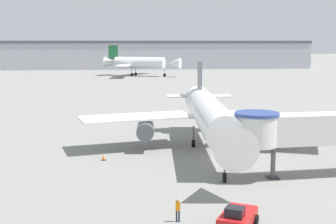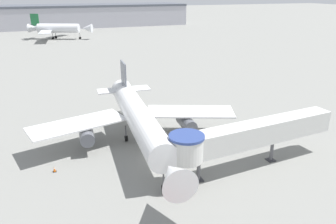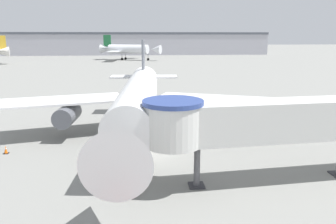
# 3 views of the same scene
# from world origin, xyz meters

# --- Properties ---
(ground_plane) EXTENTS (800.00, 800.00, 0.00)m
(ground_plane) POSITION_xyz_m (0.00, 0.00, 0.00)
(ground_plane) COLOR gray
(main_airplane) EXTENTS (31.40, 33.32, 10.06)m
(main_airplane) POSITION_xyz_m (-1.25, 4.95, 4.25)
(main_airplane) COLOR white
(main_airplane) RESTS_ON ground_plane
(jet_bridge) EXTENTS (23.82, 5.14, 6.32)m
(jet_bridge) POSITION_xyz_m (9.29, -5.93, 4.63)
(jet_bridge) COLOR silver
(jet_bridge) RESTS_ON ground_plane
(traffic_cone_port_wing) EXTENTS (0.44, 0.44, 0.73)m
(traffic_cone_port_wing) POSITION_xyz_m (-13.43, 1.79, 0.35)
(traffic_cone_port_wing) COLOR black
(traffic_cone_port_wing) RESTS_ON ground_plane
(background_jet_green_tail) EXTENTS (28.42, 28.97, 11.16)m
(background_jet_green_tail) POSITION_xyz_m (-5.46, 123.66, 4.88)
(background_jet_green_tail) COLOR silver
(background_jet_green_tail) RESTS_ON ground_plane
(terminal_building) EXTENTS (165.18, 27.91, 12.81)m
(terminal_building) POSITION_xyz_m (-7.20, 175.00, 6.42)
(terminal_building) COLOR #A8A8B2
(terminal_building) RESTS_ON ground_plane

